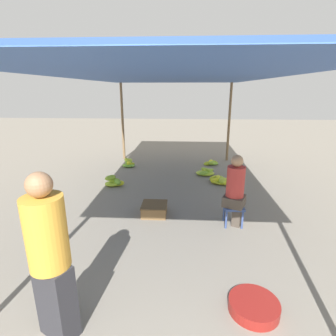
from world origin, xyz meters
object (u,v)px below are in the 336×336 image
stool (233,209)px  crate_near (154,209)px  vendor_foreground (50,257)px  banana_pile_right_0 (211,163)px  banana_pile_right_1 (221,180)px  banana_pile_left_1 (129,163)px  banana_pile_right_2 (206,172)px  basin_black (254,306)px  banana_pile_left_0 (114,182)px  vendor_seated (236,190)px

stool → crate_near: stool is taller
vendor_foreground → crate_near: (0.64, 2.57, -0.75)m
banana_pile_right_0 → banana_pile_right_1: bearing=-87.7°
vendor_foreground → stool: vendor_foreground is taller
banana_pile_left_1 → banana_pile_right_2: (2.31, -0.65, -0.04)m
stool → basin_black: bearing=-93.1°
banana_pile_left_1 → banana_pile_right_2: bearing=-15.8°
vendor_foreground → crate_near: bearing=76.1°
banana_pile_left_0 → basin_black: bearing=-56.1°
banana_pile_right_2 → banana_pile_left_0: bearing=-156.6°
banana_pile_left_1 → banana_pile_right_2: 2.40m
stool → banana_pile_left_0: bearing=145.1°
banana_pile_left_1 → crate_near: size_ratio=0.89×
stool → banana_pile_right_2: size_ratio=0.69×
vendor_seated → banana_pile_right_1: size_ratio=1.97×
basin_black → banana_pile_left_1: bearing=114.7°
vendor_foreground → stool: 3.11m
banana_pile_right_0 → vendor_seated: bearing=-89.9°
vendor_foreground → banana_pile_left_1: size_ratio=3.93×
vendor_foreground → banana_pile_right_1: size_ratio=2.58×
vendor_foreground → banana_pile_left_0: (-0.53, 4.07, -0.76)m
vendor_foreground → banana_pile_right_0: (2.06, 6.10, -0.79)m
banana_pile_right_1 → banana_pile_right_2: (-0.32, 0.66, 0.00)m
vendor_seated → crate_near: bearing=168.3°
stool → banana_pile_right_2: stool is taller
vendor_foreground → banana_pile_left_0: size_ratio=3.34×
vendor_seated → banana_pile_left_1: size_ratio=3.00×
vendor_foreground → vendor_seated: bearing=47.7°
banana_pile_left_1 → banana_pile_right_0: banana_pile_left_1 is taller
banana_pile_left_0 → banana_pile_left_1: 1.66m
stool → banana_pile_right_1: (0.08, 2.15, -0.23)m
stool → banana_pile_right_1: size_ratio=0.57×
banana_pile_left_1 → crate_near: (1.14, -3.16, -0.01)m
banana_pile_right_1 → banana_pile_right_2: banana_pile_right_2 is taller
banana_pile_left_0 → banana_pile_right_2: banana_pile_left_0 is taller
vendor_seated → banana_pile_right_1: vendor_seated is taller
vendor_seated → basin_black: (-0.12, -1.90, -0.59)m
vendor_seated → vendor_foreground: bearing=-132.3°
banana_pile_left_0 → banana_pile_left_1: bearing=89.2°
banana_pile_right_0 → banana_pile_right_1: size_ratio=0.78×
basin_black → banana_pile_right_0: 5.72m
vendor_seated → banana_pile_right_1: (0.06, 2.14, -0.58)m
banana_pile_left_1 → banana_pile_right_1: bearing=-26.6°
vendor_seated → banana_pile_right_0: 3.87m
vendor_seated → basin_black: size_ratio=2.35×
banana_pile_left_0 → banana_pile_right_1: banana_pile_left_0 is taller
banana_pile_left_1 → crate_near: banana_pile_left_1 is taller
banana_pile_right_1 → basin_black: bearing=-92.5°
vendor_foreground → banana_pile_right_1: 4.96m
vendor_seated → crate_near: (-1.43, 0.30, -0.54)m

